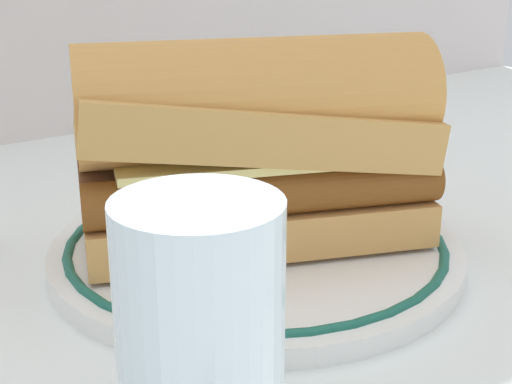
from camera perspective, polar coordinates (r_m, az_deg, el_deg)
ground_plane at (r=0.47m, az=-4.08°, el=-5.34°), size 1.50×1.50×0.00m
plate at (r=0.47m, az=-0.00°, el=-4.30°), size 0.26×0.26×0.01m
sausage_sandwich at (r=0.44m, az=-0.00°, el=3.88°), size 0.23×0.15×0.12m
drinking_glass at (r=0.27m, az=-4.19°, el=-13.14°), size 0.06×0.06×0.11m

